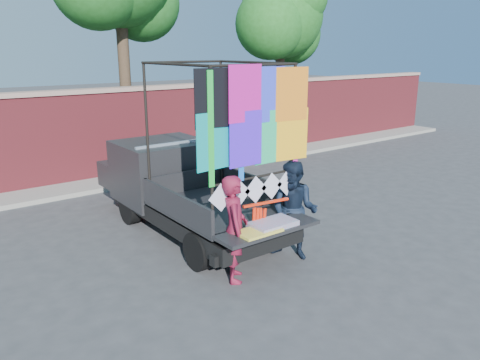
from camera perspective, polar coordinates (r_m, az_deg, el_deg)
ground at (r=8.68m, az=3.57°, el=-9.34°), size 90.00×90.00×0.00m
brick_wall at (r=14.12m, az=-15.21°, el=5.60°), size 30.00×0.45×2.61m
curb at (r=13.76m, az=-13.72°, el=0.04°), size 30.00×1.20×0.12m
tree_right at (r=18.96m, az=5.24°, el=18.92°), size 4.20×3.30×6.62m
pickup_truck at (r=10.06m, az=-7.85°, el=-0.60°), size 2.18×5.49×3.45m
woman at (r=7.54m, az=-0.66°, el=-5.96°), size 0.70×0.77×1.77m
man at (r=8.38m, az=6.62°, el=-3.72°), size 1.02×1.09×1.79m
streamer_bundle at (r=7.84m, az=2.70°, el=-4.17°), size 0.88×0.17×0.61m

